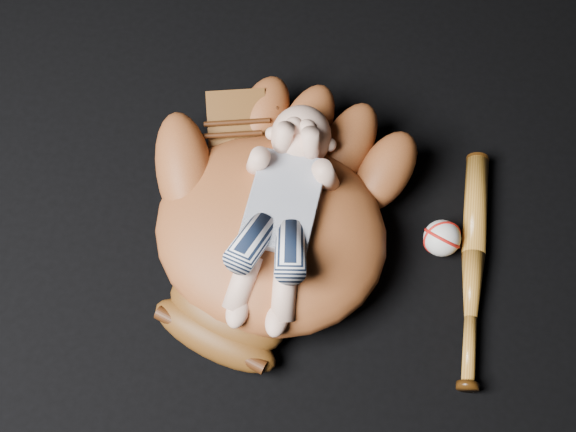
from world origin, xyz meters
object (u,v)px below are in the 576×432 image
(baseball_glove, at_px, (270,226))
(baseball_bat, at_px, (473,267))
(newborn_baby, at_px, (279,218))
(baseball, at_px, (442,238))

(baseball_glove, height_order, baseball_bat, baseball_glove)
(baseball_glove, relative_size, baseball_bat, 1.29)
(baseball_glove, xyz_separation_m, baseball_bat, (0.34, -0.02, -0.07))
(newborn_baby, distance_m, baseball, 0.30)
(baseball_glove, bearing_deg, newborn_baby, -9.21)
(newborn_baby, distance_m, baseball_bat, 0.35)
(baseball_glove, distance_m, baseball_bat, 0.35)
(newborn_baby, height_order, baseball_bat, newborn_baby)
(baseball_glove, height_order, newborn_baby, newborn_baby)
(baseball, bearing_deg, baseball_bat, -39.09)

